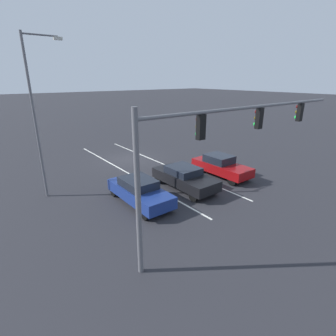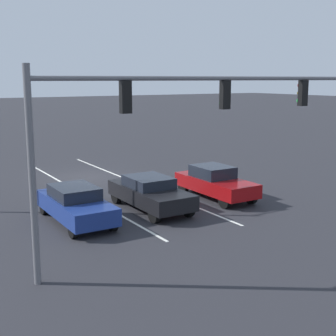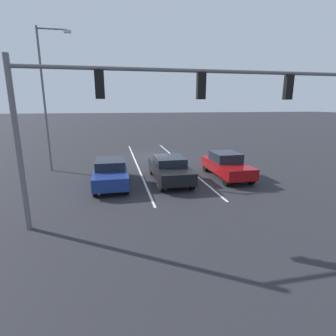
# 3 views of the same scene
# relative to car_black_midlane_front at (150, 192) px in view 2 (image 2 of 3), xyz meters

# --- Properties ---
(ground_plane) EXTENTS (240.00, 240.00, 0.00)m
(ground_plane) POSITION_rel_car_black_midlane_front_xyz_m (-0.21, -8.05, -0.77)
(ground_plane) COLOR #28282D
(lane_stripe_left_divider) EXTENTS (0.12, 18.02, 0.01)m
(lane_stripe_left_divider) POSITION_rel_car_black_midlane_front_xyz_m (-1.94, -5.04, -0.77)
(lane_stripe_left_divider) COLOR silver
(lane_stripe_left_divider) RESTS_ON ground_plane
(lane_stripe_center_divider) EXTENTS (0.12, 18.02, 0.01)m
(lane_stripe_center_divider) POSITION_rel_car_black_midlane_front_xyz_m (1.53, -5.04, -0.77)
(lane_stripe_center_divider) COLOR silver
(lane_stripe_center_divider) RESTS_ON ground_plane
(car_black_midlane_front) EXTENTS (1.91, 4.76, 1.46)m
(car_black_midlane_front) POSITION_rel_car_black_midlane_front_xyz_m (0.00, 0.00, 0.00)
(car_black_midlane_front) COLOR black
(car_black_midlane_front) RESTS_ON ground_plane
(car_maroon_leftlane_front) EXTENTS (1.79, 4.56, 1.54)m
(car_maroon_leftlane_front) POSITION_rel_car_black_midlane_front_xyz_m (-3.68, -0.14, 0.02)
(car_maroon_leftlane_front) COLOR maroon
(car_maroon_leftlane_front) RESTS_ON ground_plane
(car_navy_rightlane_front) EXTENTS (1.82, 4.65, 1.46)m
(car_navy_rightlane_front) POSITION_rel_car_black_midlane_front_xyz_m (3.45, 0.05, -0.02)
(car_navy_rightlane_front) COLOR navy
(car_navy_rightlane_front) RESTS_ON ground_plane
(traffic_signal_gantry) EXTENTS (12.80, 0.37, 6.09)m
(traffic_signal_gantry) POSITION_rel_car_black_midlane_front_xyz_m (2.04, 4.96, 3.89)
(traffic_signal_gantry) COLOR slate
(traffic_signal_gantry) RESTS_ON ground_plane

